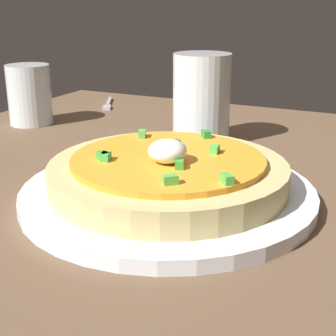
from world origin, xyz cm
name	(u,v)px	position (x,y,z in cm)	size (l,w,h in cm)	color
dining_table	(71,198)	(0.00, 0.00, 1.33)	(97.93, 65.53, 2.66)	brown
plate	(168,193)	(1.52, -11.08, 3.35)	(29.51, 29.51, 1.37)	white
pizza	(168,172)	(1.50, -11.09, 5.58)	(23.83, 23.83, 5.40)	tan
cup_near	(30,98)	(20.54, 22.50, 6.90)	(6.86, 6.86, 9.41)	silver
cup_far	(201,103)	(22.57, -6.16, 8.18)	(7.95, 7.95, 12.30)	silver
fork	(108,104)	(37.56, 18.70, 2.91)	(9.69, 5.72, 0.50)	#B7B7BC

